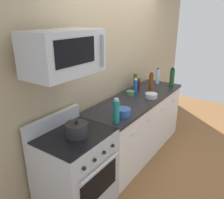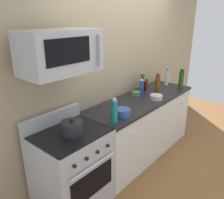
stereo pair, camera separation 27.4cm
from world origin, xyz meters
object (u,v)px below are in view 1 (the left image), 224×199
at_px(bottle_olive_oil, 135,81).
at_px(bottle_wine_green, 172,78).
at_px(bowl_steel_prep, 151,95).
at_px(bottle_water_clear, 158,76).
at_px(bottle_soy_sauce_dark, 137,85).
at_px(bowl_blue_mixing, 123,112).
at_px(range_oven, 76,171).
at_px(bottle_hot_sauce_red, 139,83).
at_px(stockpot, 77,130).
at_px(bottle_soda_blue, 136,86).
at_px(bowl_green_glaze, 131,93).
at_px(microwave, 64,53).
at_px(bottle_wine_amber, 151,83).
at_px(bottle_sparkling_teal, 116,111).

bearing_deg(bottle_olive_oil, bottle_wine_green, -44.58).
bearing_deg(bowl_steel_prep, bottle_water_clear, 17.31).
bearing_deg(bottle_soy_sauce_dark, bowl_steel_prep, -122.44).
distance_m(bottle_soy_sauce_dark, bowl_blue_mixing, 1.07).
bearing_deg(range_oven, bottle_hot_sauce_red, 6.91).
xyz_separation_m(bottle_soy_sauce_dark, stockpot, (-1.69, -0.23, -0.01)).
xyz_separation_m(bottle_soda_blue, bottle_wine_green, (0.66, -0.34, 0.04)).
xyz_separation_m(bowl_green_glaze, bowl_blue_mixing, (-0.73, -0.31, 0.02)).
relative_size(bottle_soda_blue, bottle_soy_sauce_dark, 1.39).
relative_size(range_oven, stockpot, 4.71).
bearing_deg(bottle_soda_blue, bottle_wine_green, -27.21).
bearing_deg(microwave, bottle_wine_amber, -3.91).
bearing_deg(bottle_wine_amber, bottle_soy_sauce_dark, 86.73).
xyz_separation_m(microwave, bowl_blue_mixing, (0.69, -0.22, -0.78)).
relative_size(range_oven, bottle_water_clear, 3.77).
relative_size(bottle_water_clear, bowl_green_glaze, 2.16).
bearing_deg(bowl_steel_prep, bottle_wine_amber, 27.56).
xyz_separation_m(bottle_water_clear, bottle_hot_sauce_red, (-0.39, 0.17, -0.06)).
distance_m(bottle_wine_green, bottle_hot_sauce_red, 0.57).
xyz_separation_m(bottle_wine_green, bowl_steel_prep, (-0.72, 0.04, -0.12)).
bearing_deg(range_oven, stockpot, -90.00).
relative_size(bottle_hot_sauce_red, bottle_olive_oil, 0.58).
relative_size(bottle_sparkling_teal, bowl_green_glaze, 2.22).
bearing_deg(microwave, bowl_blue_mixing, -17.59).
xyz_separation_m(bowl_steel_prep, bowl_blue_mixing, (-0.78, 0.01, 0.01)).
xyz_separation_m(bottle_wine_amber, bottle_wine_green, (0.51, -0.15, -0.00)).
distance_m(bottle_olive_oil, bowl_steel_prep, 0.50).
bearing_deg(bottle_sparkling_teal, bowl_blue_mixing, 9.82).
height_order(bottle_hot_sauce_red, bottle_sparkling_teal, bottle_sparkling_teal).
bearing_deg(microwave, bowl_steel_prep, -8.70).
xyz_separation_m(bottle_wine_green, bowl_blue_mixing, (-1.51, 0.05, -0.10)).
bearing_deg(bottle_sparkling_teal, microwave, 152.60).
bearing_deg(bottle_wine_green, microwave, 173.14).
distance_m(bottle_soda_blue, bottle_soy_sauce_dark, 0.17).
bearing_deg(bottle_soda_blue, bottle_soy_sauce_dark, 18.70).
distance_m(range_oven, bottle_olive_oil, 1.84).
distance_m(bottle_soy_sauce_dark, stockpot, 1.71).
distance_m(microwave, bottle_wine_amber, 1.81).
height_order(bottle_hot_sauce_red, bottle_soy_sauce_dark, bottle_soy_sauce_dark).
bearing_deg(bottle_soda_blue, stockpot, -173.57).
relative_size(range_oven, bottle_soy_sauce_dark, 6.36).
bearing_deg(bottle_soda_blue, bowl_steel_prep, -102.25).
height_order(bottle_water_clear, bottle_sparkling_teal, bottle_sparkling_teal).
height_order(microwave, bottle_hot_sauce_red, microwave).
distance_m(bottle_wine_amber, bowl_blue_mixing, 1.00).
xyz_separation_m(range_oven, microwave, (0.00, 0.04, 1.28)).
distance_m(bottle_hot_sauce_red, stockpot, 1.86).
distance_m(range_oven, stockpot, 0.53).
relative_size(microwave, bottle_wine_amber, 2.27).
height_order(bottle_wine_amber, bowl_blue_mixing, bottle_wine_amber).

